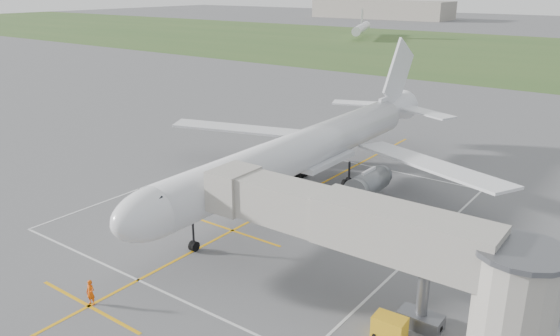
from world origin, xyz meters
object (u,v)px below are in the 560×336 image
Objects in this scene: airliner at (305,150)px; gpu_unit at (389,328)px; jet_bridge at (390,246)px; ramp_worker_wing at (232,170)px; ramp_worker_nose at (91,293)px; baggage_cart at (189,189)px.

airliner is 23.91m from gpu_unit.
jet_bridge is 4.76m from gpu_unit.
airliner reaches higher than jet_bridge.
jet_bridge is at bearing -171.42° from ramp_worker_wing.
airliner is 9.57m from ramp_worker_wing.
ramp_worker_nose is at bearing -90.06° from airliner.
jet_bridge reaches higher than gpu_unit.
airliner is 27.25× the size of ramp_worker_nose.
jet_bridge is 13.64× the size of ramp_worker_nose.
airliner reaches higher than ramp_worker_wing.
ramp_worker_wing is at bearing 151.07° from jet_bridge.
baggage_cart is (-25.42, 9.03, 0.08)m from gpu_unit.
jet_bridge reaches higher than ramp_worker_nose.
ramp_worker_nose reaches higher than ramp_worker_wing.
ramp_worker_nose is at bearing -67.57° from baggage_cart.
airliner reaches higher than ramp_worker_nose.
gpu_unit is at bearing -44.02° from airliner.
gpu_unit is (16.99, -16.42, -3.70)m from airliner.
jet_bridge reaches higher than baggage_cart.
ramp_worker_nose is at bearing -146.95° from jet_bridge.
gpu_unit is 26.98m from baggage_cart.
ramp_worker_nose is (8.41, -17.11, 0.08)m from baggage_cart.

